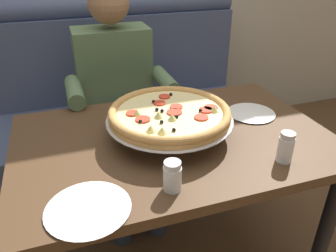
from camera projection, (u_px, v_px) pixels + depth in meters
The scene contains 8 objects.
booth_bench at pixel (130, 117), 2.18m from camera, with size 1.58×0.78×1.13m.
dining_table at pixel (174, 157), 1.34m from camera, with size 1.23×0.80×0.74m.
diner_main at pixel (118, 90), 1.78m from camera, with size 0.54×0.64×1.27m.
pizza at pixel (170, 114), 1.26m from camera, with size 0.49×0.49×0.13m.
shaker_pepper_flakes at pixel (285, 149), 1.13m from camera, with size 0.05×0.05×0.11m.
shaker_oregano at pixel (172, 178), 1.00m from camera, with size 0.06×0.06×0.10m.
plate_near_left at pixel (251, 112), 1.47m from camera, with size 0.21×0.21×0.02m.
plate_near_right at pixel (88, 207), 0.93m from camera, with size 0.25×0.25×0.02m.
Camera 1 is at (-0.38, -1.05, 1.40)m, focal length 35.25 mm.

